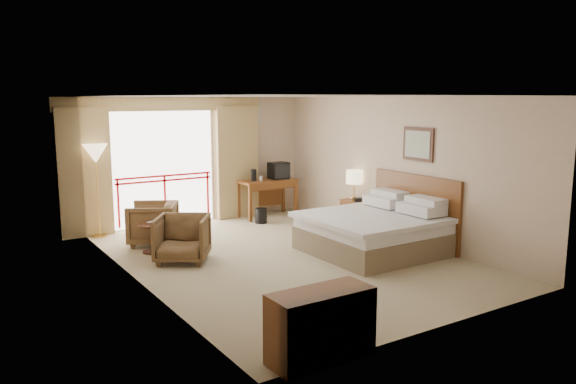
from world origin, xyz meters
TOP-DOWN VIEW (x-y plane):
  - floor at (0.00, 0.00)m, footprint 7.00×7.00m
  - ceiling at (0.00, 0.00)m, footprint 7.00×7.00m
  - wall_back at (0.00, 3.50)m, footprint 5.00×0.00m
  - wall_front at (0.00, -3.50)m, footprint 5.00×0.00m
  - wall_left at (-2.50, 0.00)m, footprint 0.00×7.00m
  - wall_right at (2.50, 0.00)m, footprint 0.00×7.00m
  - balcony_door at (-0.80, 3.48)m, footprint 2.40×0.00m
  - balcony_railing at (-0.80, 3.46)m, footprint 2.09×0.03m
  - curtain_left at (-2.45, 3.35)m, footprint 1.00×0.26m
  - curtain_right at (0.85, 3.35)m, footprint 1.00×0.26m
  - valance at (-0.80, 3.38)m, footprint 4.40×0.22m
  - hvac_vent at (1.30, 3.47)m, footprint 0.50×0.04m
  - bed at (1.50, -0.60)m, footprint 2.13×2.06m
  - headboard at (2.46, -0.60)m, footprint 0.06×2.10m
  - framed_art at (2.47, -0.60)m, footprint 0.04×0.72m
  - nightstand at (2.34, 0.96)m, footprint 0.45×0.53m
  - table_lamp at (2.34, 1.01)m, footprint 0.33×0.33m
  - phone at (2.29, 0.81)m, footprint 0.20×0.18m
  - desk at (1.44, 3.03)m, footprint 1.30×0.63m
  - tv at (1.74, 2.97)m, footprint 0.42×0.33m
  - coffee_maker at (1.09, 2.98)m, footprint 0.15×0.15m
  - cup at (1.24, 2.93)m, footprint 0.09×0.09m
  - wastebasket at (0.99, 2.49)m, footprint 0.32×0.32m
  - armchair_far at (-1.58, 2.02)m, footprint 1.16×1.15m
  - armchair_near at (-1.55, 0.68)m, footprint 1.16×1.17m
  - side_table at (-1.80, 1.47)m, footprint 0.47×0.47m
  - book at (-1.80, 1.47)m, footprint 0.25×0.27m
  - floor_lamp at (-2.27, 3.14)m, footprint 0.46×0.46m
  - dresser at (-1.71, -3.42)m, footprint 1.11×0.47m

SIDE VIEW (x-z plane):
  - floor at x=0.00m, z-range 0.00..0.00m
  - armchair_far at x=-1.58m, z-range -0.39..0.39m
  - armchair_near at x=-1.55m, z-range -0.39..0.39m
  - wastebasket at x=0.99m, z-range 0.00..0.32m
  - nightstand at x=2.34m, z-range 0.00..0.61m
  - side_table at x=-1.80m, z-range 0.09..0.60m
  - dresser at x=-1.71m, z-range 0.00..0.74m
  - bed at x=1.50m, z-range -0.11..0.86m
  - book at x=-1.80m, z-range 0.50..0.52m
  - phone at x=2.29m, z-range 0.61..0.68m
  - headboard at x=2.46m, z-range 0.00..1.30m
  - desk at x=1.44m, z-range 0.24..1.09m
  - balcony_railing at x=-0.80m, z-range 0.30..1.32m
  - cup at x=1.24m, z-range 0.84..0.95m
  - coffee_maker at x=1.09m, z-range 0.84..1.11m
  - tv at x=1.74m, z-range 0.85..1.23m
  - table_lamp at x=2.34m, z-range 0.77..1.36m
  - balcony_door at x=-0.80m, z-range 0.00..2.40m
  - curtain_left at x=-2.45m, z-range 0.00..2.50m
  - curtain_right at x=0.85m, z-range 0.00..2.50m
  - wall_left at x=-2.50m, z-range -2.15..4.85m
  - wall_right at x=2.50m, z-range -2.15..4.85m
  - wall_back at x=0.00m, z-range -1.15..3.85m
  - wall_front at x=0.00m, z-range -1.15..3.85m
  - floor_lamp at x=-2.27m, z-range 0.65..2.46m
  - framed_art at x=2.47m, z-range 1.55..2.15m
  - hvac_vent at x=1.30m, z-range 2.10..2.60m
  - valance at x=-0.80m, z-range 2.41..2.69m
  - ceiling at x=0.00m, z-range 2.70..2.70m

